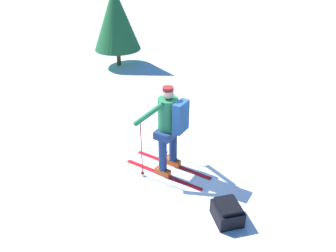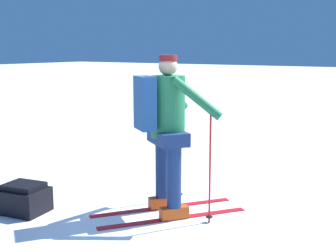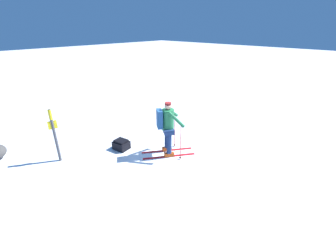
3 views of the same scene
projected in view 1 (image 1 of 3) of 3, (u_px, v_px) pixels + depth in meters
ground_plane at (152, 164)px, 6.36m from camera, size 80.00×80.00×0.00m
skier at (169, 125)px, 5.70m from camera, size 1.59×1.33×1.70m
dropped_backpack at (227, 212)px, 5.04m from camera, size 0.47×0.53×0.32m
pine_tree at (116, 19)px, 10.53m from camera, size 1.54×1.54×2.56m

